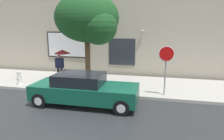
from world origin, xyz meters
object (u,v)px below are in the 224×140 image
parked_car (84,89)px  fire_hydrant (19,78)px  pedestrian_with_umbrella (61,56)px  street_tree (89,20)px  stop_sign (166,61)px

parked_car → fire_hydrant: size_ratio=5.86×
pedestrian_with_umbrella → street_tree: street_tree is taller
pedestrian_with_umbrella → parked_car: bearing=-49.6°
street_tree → parked_car: bearing=-78.3°
fire_hydrant → street_tree: street_tree is taller
parked_car → stop_sign: bearing=24.1°
parked_car → stop_sign: size_ratio=1.94×
pedestrian_with_umbrella → fire_hydrant: bearing=-150.4°
pedestrian_with_umbrella → stop_sign: 6.10m
parked_car → pedestrian_with_umbrella: (-2.43, 2.85, 0.97)m
pedestrian_with_umbrella → street_tree: (1.93, -0.44, 2.10)m
stop_sign → pedestrian_with_umbrella: bearing=168.0°
stop_sign → fire_hydrant: bearing=179.4°
fire_hydrant → pedestrian_with_umbrella: 2.65m
fire_hydrant → stop_sign: (8.05, -0.08, 1.31)m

